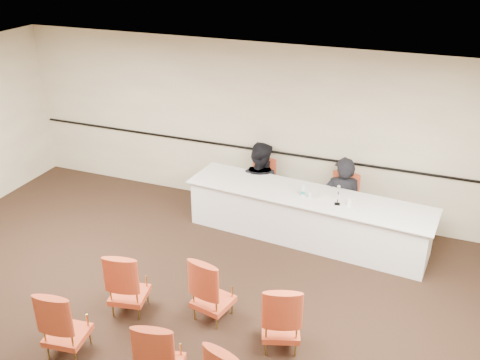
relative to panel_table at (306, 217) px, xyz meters
name	(u,v)px	position (x,y,z in m)	size (l,w,h in m)	color
floor	(175,349)	(-0.82, -3.12, -0.40)	(10.00, 10.00, 0.00)	black
ceiling	(159,118)	(-0.82, -3.12, 2.60)	(10.00, 10.00, 0.00)	white
wall_back	(277,130)	(-0.82, 0.88, 1.10)	(10.00, 0.04, 3.00)	beige
wall_rail	(276,152)	(-0.82, 0.84, 0.70)	(9.80, 0.04, 0.03)	black
panel_table	(306,217)	(0.00, 0.00, 0.00)	(4.04, 0.93, 0.81)	silver
panelist_main	(341,207)	(0.46, 0.55, 0.00)	(0.67, 0.44, 1.83)	black
panelist_main_chair	(341,203)	(0.46, 0.55, 0.07)	(0.50, 0.50, 0.95)	#E85229
panelist_second	(259,189)	(-1.06, 0.68, 0.00)	(0.87, 0.68, 1.80)	black
panelist_second_chair	(259,185)	(-1.06, 0.68, 0.07)	(0.50, 0.50, 0.95)	#E85229
papers	(328,199)	(0.35, -0.04, 0.41)	(0.30, 0.22, 0.00)	white
microphone	(338,197)	(0.51, -0.16, 0.54)	(0.10, 0.19, 0.27)	black
water_bottle	(303,189)	(-0.06, -0.07, 0.52)	(0.07, 0.07, 0.24)	teal
drinking_glass	(310,195)	(0.06, -0.08, 0.45)	(0.06, 0.06, 0.10)	white
coffee_cup	(349,203)	(0.69, -0.15, 0.47)	(0.08, 0.08, 0.12)	white
aud_chair_front_left	(128,281)	(-1.73, -2.66, 0.07)	(0.50, 0.50, 0.95)	#E85229
aud_chair_front_mid	(213,287)	(-0.62, -2.39, 0.07)	(0.50, 0.50, 0.95)	#E85229
aud_chair_front_right	(281,315)	(0.37, -2.58, 0.07)	(0.50, 0.50, 0.95)	#E85229
aud_chair_back_left	(65,320)	(-2.01, -3.61, 0.07)	(0.50, 0.50, 0.95)	#E85229
aud_chair_back_mid	(160,351)	(-0.70, -3.65, 0.07)	(0.50, 0.50, 0.95)	#E85229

